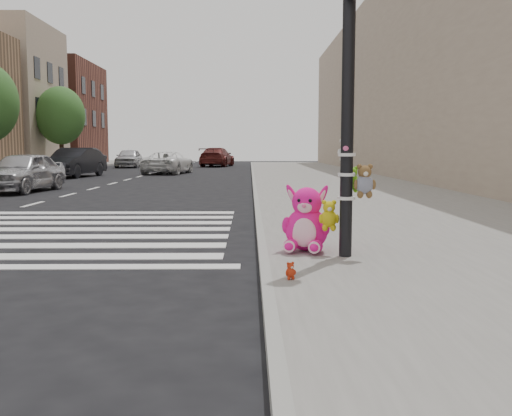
{
  "coord_description": "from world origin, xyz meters",
  "views": [
    {
      "loc": [
        1.37,
        -5.41,
        1.53
      ],
      "look_at": [
        1.45,
        1.93,
        0.75
      ],
      "focal_mm": 40.0,
      "sensor_mm": 36.0,
      "label": 1
    }
  ],
  "objects_px": {
    "car_silver_far": "(23,172)",
    "car_dark_far": "(75,162)",
    "red_teddy": "(290,271)",
    "car_white_near": "(168,163)",
    "pink_bunny": "(306,223)",
    "signal_pole": "(348,128)"
  },
  "relations": [
    {
      "from": "signal_pole",
      "to": "pink_bunny",
      "type": "xyz_separation_m",
      "value": [
        -0.48,
        0.36,
        -1.26
      ]
    },
    {
      "from": "signal_pole",
      "to": "car_white_near",
      "type": "relative_size",
      "value": 0.85
    },
    {
      "from": "pink_bunny",
      "to": "car_silver_far",
      "type": "height_order",
      "value": "car_silver_far"
    },
    {
      "from": "red_teddy",
      "to": "signal_pole",
      "type": "bearing_deg",
      "value": 31.85
    },
    {
      "from": "signal_pole",
      "to": "car_white_near",
      "type": "bearing_deg",
      "value": 102.85
    },
    {
      "from": "red_teddy",
      "to": "car_dark_far",
      "type": "relative_size",
      "value": 0.04
    },
    {
      "from": "car_white_near",
      "to": "pink_bunny",
      "type": "bearing_deg",
      "value": 109.72
    },
    {
      "from": "pink_bunny",
      "to": "car_dark_far",
      "type": "height_order",
      "value": "car_dark_far"
    },
    {
      "from": "car_white_near",
      "to": "red_teddy",
      "type": "bearing_deg",
      "value": 108.36
    },
    {
      "from": "red_teddy",
      "to": "car_white_near",
      "type": "distance_m",
      "value": 28.3
    },
    {
      "from": "signal_pole",
      "to": "car_dark_far",
      "type": "relative_size",
      "value": 0.86
    },
    {
      "from": "car_silver_far",
      "to": "car_dark_far",
      "type": "relative_size",
      "value": 0.88
    },
    {
      "from": "signal_pole",
      "to": "car_white_near",
      "type": "distance_m",
      "value": 27.21
    },
    {
      "from": "pink_bunny",
      "to": "car_white_near",
      "type": "xyz_separation_m",
      "value": [
        -5.56,
        26.14,
        0.14
      ]
    },
    {
      "from": "red_teddy",
      "to": "car_silver_far",
      "type": "height_order",
      "value": "car_silver_far"
    },
    {
      "from": "car_silver_far",
      "to": "car_dark_far",
      "type": "bearing_deg",
      "value": 102.63
    },
    {
      "from": "red_teddy",
      "to": "car_silver_far",
      "type": "distance_m",
      "value": 16.24
    },
    {
      "from": "pink_bunny",
      "to": "signal_pole",
      "type": "bearing_deg",
      "value": -21.08
    },
    {
      "from": "red_teddy",
      "to": "car_white_near",
      "type": "height_order",
      "value": "car_white_near"
    },
    {
      "from": "signal_pole",
      "to": "pink_bunny",
      "type": "height_order",
      "value": "signal_pole"
    },
    {
      "from": "pink_bunny",
      "to": "car_silver_far",
      "type": "relative_size",
      "value": 0.22
    },
    {
      "from": "car_dark_far",
      "to": "car_white_near",
      "type": "relative_size",
      "value": 0.99
    }
  ]
}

